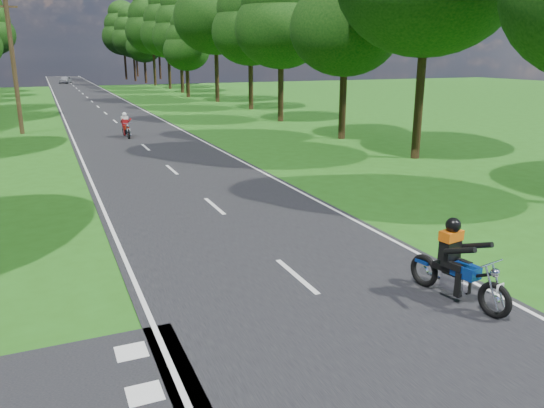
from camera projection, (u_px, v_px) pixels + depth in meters
name	position (u px, v px, depth m)	size (l,w,h in m)	color
ground	(343.00, 317.00, 9.78)	(160.00, 160.00, 0.00)	#225713
main_road	(92.00, 102.00, 53.99)	(7.00, 140.00, 0.02)	black
road_markings	(92.00, 103.00, 52.28)	(7.40, 140.00, 0.01)	silver
treeline	(90.00, 22.00, 61.19)	(40.00, 115.35, 14.78)	black
telegraph_pole	(14.00, 65.00, 31.16)	(1.20, 0.26, 8.00)	#382616
rider_near_blue	(459.00, 261.00, 10.18)	(0.66, 1.98, 1.65)	navy
rider_far_red	(126.00, 125.00, 30.58)	(0.57, 1.72, 1.43)	#B4250D
distant_car	(65.00, 80.00, 87.19)	(1.44, 3.58, 1.22)	#BABCC2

